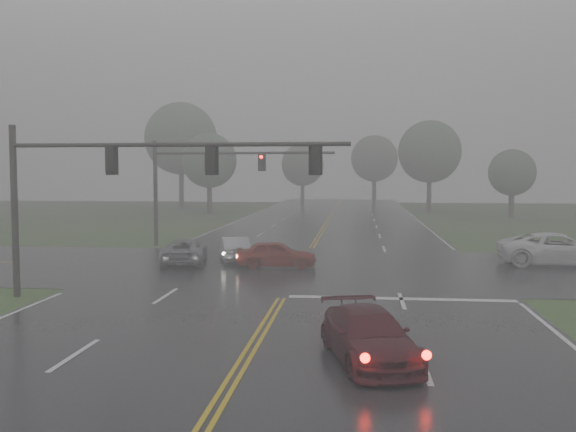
# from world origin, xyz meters

# --- Properties ---
(main_road) EXTENTS (18.00, 160.00, 0.02)m
(main_road) POSITION_xyz_m (0.00, 20.00, 0.00)
(main_road) COLOR black
(main_road) RESTS_ON ground
(cross_street) EXTENTS (120.00, 14.00, 0.02)m
(cross_street) POSITION_xyz_m (0.00, 22.00, 0.00)
(cross_street) COLOR black
(cross_street) RESTS_ON ground
(stop_bar) EXTENTS (8.50, 0.50, 0.01)m
(stop_bar) POSITION_xyz_m (4.50, 14.40, 0.00)
(stop_bar) COLOR silver
(stop_bar) RESTS_ON ground
(sedan_maroon) EXTENTS (2.94, 4.81, 1.30)m
(sedan_maroon) POSITION_xyz_m (3.14, 6.27, 0.00)
(sedan_maroon) COLOR #3C0B12
(sedan_maroon) RESTS_ON ground
(sedan_red) EXTENTS (4.08, 1.85, 1.36)m
(sedan_red) POSITION_xyz_m (-1.16, 21.67, 0.00)
(sedan_red) COLOR maroon
(sedan_red) RESTS_ON ground
(sedan_silver) EXTENTS (2.45, 4.22, 1.31)m
(sedan_silver) POSITION_xyz_m (-3.73, 23.91, 0.00)
(sedan_silver) COLOR #A7A9AE
(sedan_silver) RESTS_ON ground
(car_grey) EXTENTS (2.96, 4.99, 1.30)m
(car_grey) POSITION_xyz_m (-6.10, 22.59, 0.00)
(car_grey) COLOR slate
(car_grey) RESTS_ON ground
(pickup_white) EXTENTS (6.09, 3.01, 1.66)m
(pickup_white) POSITION_xyz_m (13.08, 23.99, 0.00)
(pickup_white) COLOR silver
(pickup_white) RESTS_ON ground
(signal_gantry_near) EXTENTS (12.92, 0.29, 6.58)m
(signal_gantry_near) POSITION_xyz_m (-6.16, 13.39, 4.65)
(signal_gantry_near) COLOR black
(signal_gantry_near) RESTS_ON ground
(signal_gantry_far) EXTENTS (11.73, 0.34, 6.78)m
(signal_gantry_far) POSITION_xyz_m (-6.60, 30.61, 4.76)
(signal_gantry_far) COLOR black
(signal_gantry_far) RESTS_ON ground
(tree_nw_a) EXTENTS (6.24, 6.24, 9.16)m
(tree_nw_a) POSITION_xyz_m (-13.92, 61.73, 6.02)
(tree_nw_a) COLOR #2D241D
(tree_nw_a) RESTS_ON ground
(tree_ne_a) EXTENTS (7.35, 7.35, 10.80)m
(tree_ne_a) POSITION_xyz_m (11.22, 67.04, 7.11)
(tree_ne_a) COLOR #2D241D
(tree_ne_a) RESTS_ON ground
(tree_n_mid) EXTENTS (5.90, 5.90, 8.66)m
(tree_n_mid) POSITION_xyz_m (-4.80, 79.29, 5.69)
(tree_n_mid) COLOR #2D241D
(tree_n_mid) RESTS_ON ground
(tree_e_near) EXTENTS (4.85, 4.85, 7.12)m
(tree_e_near) POSITION_xyz_m (18.78, 58.96, 4.67)
(tree_e_near) COLOR #2D241D
(tree_e_near) RESTS_ON ground
(tree_nw_b) EXTENTS (9.35, 9.35, 13.74)m
(tree_nw_b) POSITION_xyz_m (-19.95, 71.63, 9.04)
(tree_nw_b) COLOR #2D241D
(tree_nw_b) RESTS_ON ground
(tree_n_far) EXTENTS (6.95, 6.95, 10.21)m
(tree_n_far) POSITION_xyz_m (5.30, 86.54, 6.71)
(tree_n_far) COLOR #2D241D
(tree_n_far) RESTS_ON ground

